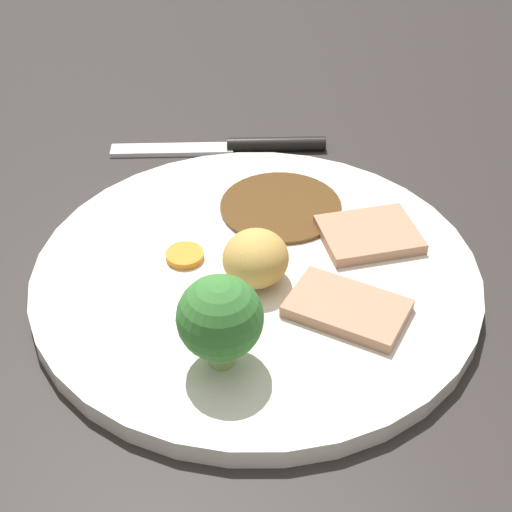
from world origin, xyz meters
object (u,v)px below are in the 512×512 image
object	(u,v)px
dinner_plate	(256,276)
roast_potato_left	(256,258)
broccoli_floret	(221,319)
knife	(238,146)
meat_slice_under	(347,308)
carrot_coin_front	(185,256)
meat_slice_main	(370,237)

from	to	relation	value
dinner_plate	roast_potato_left	xyz separation A→B (cm)	(-1.25, 0.15, 2.52)
broccoli_floret	knife	size ratio (longest dim) A/B	0.32
meat_slice_under	broccoli_floret	bearing A→B (deg)	112.77
dinner_plate	roast_potato_left	bearing A→B (deg)	173.22
carrot_coin_front	knife	world-z (taller)	carrot_coin_front
dinner_plate	meat_slice_under	xyz separation A→B (cm)	(-4.98, -5.20, 1.10)
meat_slice_main	broccoli_floret	world-z (taller)	broccoli_floret
dinner_plate	carrot_coin_front	xyz separation A→B (cm)	(1.48, 4.72, 0.94)
carrot_coin_front	broccoli_floret	world-z (taller)	broccoli_floret
dinner_plate	meat_slice_main	bearing A→B (deg)	-76.09
broccoli_floret	knife	xyz separation A→B (cm)	(25.94, -3.00, -4.37)
dinner_plate	knife	world-z (taller)	dinner_plate
meat_slice_main	broccoli_floret	xyz separation A→B (cm)	(-10.36, 10.99, 3.02)
meat_slice_under	roast_potato_left	bearing A→B (deg)	55.12
meat_slice_main	broccoli_floret	bearing A→B (deg)	133.31
dinner_plate	broccoli_floret	distance (cm)	9.70
meat_slice_under	carrot_coin_front	distance (cm)	11.84
roast_potato_left	knife	xyz separation A→B (cm)	(18.87, -0.37, -2.76)
meat_slice_main	knife	world-z (taller)	meat_slice_main
dinner_plate	meat_slice_under	size ratio (longest dim) A/B	4.16
roast_potato_left	carrot_coin_front	world-z (taller)	roast_potato_left
knife	meat_slice_main	bearing A→B (deg)	121.11
dinner_plate	roast_potato_left	distance (cm)	2.81
dinner_plate	roast_potato_left	size ratio (longest dim) A/B	6.71
roast_potato_left	broccoli_floret	world-z (taller)	broccoli_floret
meat_slice_main	roast_potato_left	size ratio (longest dim) A/B	1.48
roast_potato_left	knife	distance (cm)	19.07
carrot_coin_front	roast_potato_left	bearing A→B (deg)	-120.85
meat_slice_under	meat_slice_main	bearing A→B (deg)	-23.23
meat_slice_under	broccoli_floret	xyz separation A→B (cm)	(-3.35, 7.98, 3.02)
meat_slice_under	broccoli_floret	size ratio (longest dim) A/B	1.21
meat_slice_main	roast_potato_left	world-z (taller)	roast_potato_left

